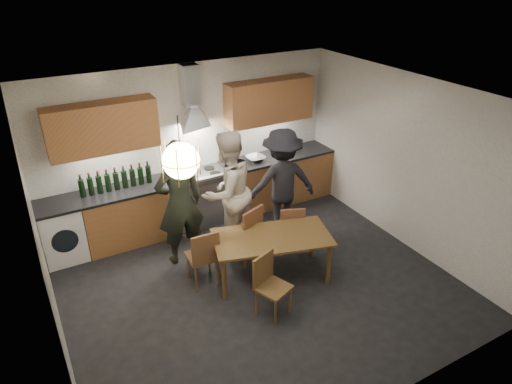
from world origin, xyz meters
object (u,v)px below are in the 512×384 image
dining_table (272,241)px  person_mid (228,192)px  person_left (180,203)px  stock_pot (291,148)px  chair_front (269,281)px  mixing_bowl (255,158)px  chair_back_left (204,255)px  person_right (282,182)px  wine_bottles (116,179)px

dining_table → person_mid: bearing=115.5°
person_left → stock_pot: bearing=-159.9°
chair_front → mixing_bowl: (1.18, 2.46, 0.47)m
chair_back_left → person_right: size_ratio=0.49×
dining_table → chair_back_left: chair_back_left is taller
wine_bottles → person_right: bearing=-22.1°
dining_table → person_right: size_ratio=0.99×
person_left → stock_pot: (2.45, 0.92, 0.03)m
chair_back_left → wine_bottles: (-0.68, 1.65, 0.59)m
mixing_bowl → stock_pot: 0.75m
stock_pot → dining_table: bearing=-128.6°
chair_back_left → mixing_bowl: size_ratio=2.66×
person_mid → stock_pot: (1.70, 0.92, 0.04)m
chair_front → person_right: size_ratio=0.47×
dining_table → person_left: 1.40m
person_left → person_mid: size_ratio=1.01×
mixing_bowl → person_right: bearing=-91.0°
dining_table → chair_front: (-0.39, -0.58, -0.12)m
person_left → wine_bottles: size_ratio=1.76×
person_left → mixing_bowl: (1.70, 0.88, -0.01)m
person_mid → stock_pot: person_mid is taller
wine_bottles → chair_front: bearing=-65.2°
chair_back_left → person_right: bearing=-154.6°
chair_back_left → mixing_bowl: 2.35m
dining_table → chair_back_left: (-0.88, 0.29, -0.10)m
chair_front → person_left: (-0.52, 1.58, 0.48)m
chair_front → person_mid: size_ratio=0.44×
person_right → dining_table: bearing=64.5°
dining_table → person_mid: size_ratio=0.93×
person_mid → person_right: (0.94, -0.00, -0.06)m
person_mid → person_left: bearing=-18.1°
dining_table → person_right: 1.30m
person_left → mixing_bowl: size_ratio=5.89×
chair_front → stock_pot: stock_pot is taller
mixing_bowl → stock_pot: stock_pot is taller
chair_front → wine_bottles: size_ratio=0.76×
person_mid → wine_bottles: (-1.39, 0.94, 0.14)m
stock_pot → person_left: bearing=-159.4°
chair_front → wine_bottles: bearing=93.5°
person_left → person_right: person_left is taller
person_mid → wine_bottles: bearing=-52.3°
person_left → wine_bottles: bearing=-56.2°
person_mid → mixing_bowl: (0.96, 0.88, 0.01)m
dining_table → mixing_bowl: size_ratio=5.40×
chair_front → stock_pot: size_ratio=4.07×
chair_back_left → stock_pot: stock_pot is taller
chair_back_left → person_right: person_right is taller
chair_front → stock_pot: 3.20m
chair_back_left → person_mid: 1.10m
chair_back_left → mixing_bowl: mixing_bowl is taller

